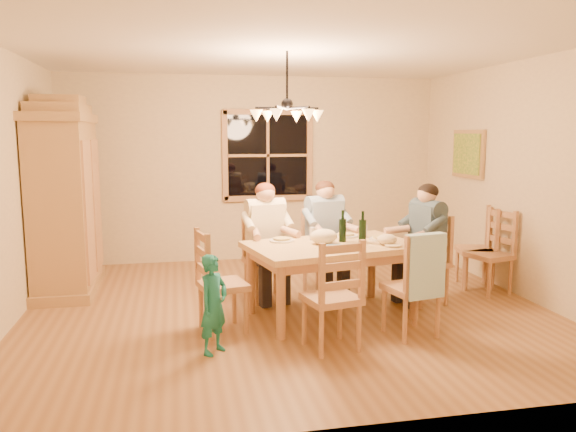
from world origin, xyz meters
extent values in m
plane|color=brown|center=(0.00, 0.00, 0.00)|extent=(5.50, 5.50, 0.00)
cube|color=white|center=(0.00, 0.00, 2.70)|extent=(5.50, 5.00, 0.02)
cube|color=beige|center=(0.00, 2.50, 1.35)|extent=(5.50, 0.02, 2.70)
cube|color=beige|center=(-2.75, 0.00, 1.35)|extent=(0.02, 5.00, 2.70)
cube|color=beige|center=(2.75, 0.00, 1.35)|extent=(0.02, 5.00, 2.70)
cube|color=black|center=(0.20, 2.48, 1.55)|extent=(1.20, 0.03, 1.20)
cube|color=tan|center=(0.20, 2.46, 1.55)|extent=(1.30, 0.06, 1.30)
cube|color=#A37F46|center=(2.72, 1.20, 1.60)|extent=(0.04, 0.78, 0.64)
cube|color=#1E6B2D|center=(2.69, 1.20, 1.60)|extent=(0.02, 0.68, 0.54)
cylinder|color=black|center=(0.00, 0.00, 2.44)|extent=(0.02, 0.02, 0.53)
sphere|color=black|center=(0.00, 0.00, 2.17)|extent=(0.12, 0.12, 0.12)
cylinder|color=black|center=(0.16, 0.00, 2.13)|extent=(0.34, 0.02, 0.02)
cone|color=#FFB259|center=(0.32, 0.00, 2.05)|extent=(0.13, 0.13, 0.12)
cylinder|color=black|center=(0.08, 0.14, 2.13)|extent=(0.19, 0.31, 0.02)
cone|color=#FFB259|center=(0.16, 0.28, 2.05)|extent=(0.13, 0.13, 0.12)
cylinder|color=black|center=(-0.08, 0.14, 2.13)|extent=(0.19, 0.31, 0.02)
cone|color=#FFB259|center=(-0.16, 0.28, 2.05)|extent=(0.13, 0.13, 0.12)
cylinder|color=black|center=(-0.16, 0.00, 2.13)|extent=(0.34, 0.02, 0.02)
cone|color=#FFB259|center=(-0.32, 0.00, 2.05)|extent=(0.13, 0.13, 0.12)
cylinder|color=black|center=(-0.08, -0.14, 2.13)|extent=(0.19, 0.31, 0.02)
cone|color=#FFB259|center=(-0.16, -0.28, 2.05)|extent=(0.13, 0.13, 0.12)
cylinder|color=black|center=(0.08, -0.14, 2.13)|extent=(0.19, 0.31, 0.02)
cone|color=#FFB259|center=(0.16, -0.28, 2.05)|extent=(0.13, 0.13, 0.12)
cube|color=#A37F46|center=(-2.43, 1.21, 1.00)|extent=(0.60, 1.30, 2.00)
cube|color=#A37F46|center=(-2.43, 1.21, 2.05)|extent=(0.66, 1.40, 0.10)
cube|color=#A37F46|center=(-2.43, 1.21, 2.15)|extent=(0.58, 1.00, 0.12)
cube|color=#A37F46|center=(-2.43, 1.21, 2.25)|extent=(0.52, 0.55, 0.10)
cube|color=tan|center=(-2.12, 0.88, 1.00)|extent=(0.03, 0.55, 1.60)
cube|color=tan|center=(-2.12, 1.54, 1.00)|extent=(0.03, 0.55, 1.60)
cube|color=#A37F46|center=(-2.43, 1.21, 0.06)|extent=(0.66, 1.40, 0.12)
cube|color=tan|center=(0.40, -0.32, 0.73)|extent=(1.85, 1.35, 0.06)
cube|color=tan|center=(0.40, -0.32, 0.65)|extent=(1.67, 1.17, 0.10)
cylinder|color=tan|center=(-0.23, -0.88, 0.35)|extent=(0.09, 0.09, 0.70)
cylinder|color=tan|center=(1.21, -0.57, 0.35)|extent=(0.09, 0.09, 0.70)
cylinder|color=tan|center=(-0.40, -0.07, 0.35)|extent=(0.09, 0.09, 0.70)
cylinder|color=tan|center=(1.04, 0.23, 0.35)|extent=(0.09, 0.09, 0.70)
cube|color=tan|center=(-0.17, 0.36, 0.45)|extent=(0.52, 0.50, 0.06)
cube|color=tan|center=(-0.17, 0.36, 0.72)|extent=(0.38, 0.13, 0.54)
cube|color=tan|center=(0.56, 0.52, 0.45)|extent=(0.52, 0.50, 0.06)
cube|color=tan|center=(0.56, 0.52, 0.72)|extent=(0.38, 0.13, 0.54)
cube|color=tan|center=(0.16, -1.18, 0.45)|extent=(0.52, 0.50, 0.06)
cube|color=tan|center=(0.16, -1.18, 0.72)|extent=(0.38, 0.13, 0.54)
cube|color=tan|center=(0.98, -1.01, 0.45)|extent=(0.52, 0.50, 0.06)
cube|color=tan|center=(0.98, -1.01, 0.72)|extent=(0.38, 0.13, 0.54)
cube|color=tan|center=(-0.73, -0.56, 0.45)|extent=(0.50, 0.52, 0.06)
cube|color=tan|center=(-0.73, -0.56, 0.72)|extent=(0.13, 0.38, 0.54)
cube|color=tan|center=(1.54, -0.08, 0.45)|extent=(0.50, 0.52, 0.06)
cube|color=tan|center=(1.54, -0.08, 0.72)|extent=(0.13, 0.38, 0.54)
cube|color=beige|center=(-0.17, 0.36, 0.84)|extent=(0.44, 0.30, 0.52)
cube|color=#262328|center=(-0.17, 0.36, 0.53)|extent=(0.46, 0.49, 0.14)
sphere|color=tan|center=(-0.17, 0.36, 1.22)|extent=(0.21, 0.21, 0.21)
ellipsoid|color=#592614|center=(-0.17, 0.36, 1.25)|extent=(0.22, 0.22, 0.17)
cube|color=#356293|center=(0.56, 0.52, 0.84)|extent=(0.44, 0.30, 0.52)
cube|color=#262328|center=(0.56, 0.52, 0.53)|extent=(0.46, 0.49, 0.14)
sphere|color=tan|center=(0.56, 0.52, 1.22)|extent=(0.21, 0.21, 0.21)
ellipsoid|color=#381E11|center=(0.56, 0.52, 1.25)|extent=(0.22, 0.22, 0.17)
cube|color=#394C5B|center=(1.54, -0.08, 0.84)|extent=(0.30, 0.44, 0.52)
cube|color=#262328|center=(1.54, -0.08, 0.53)|extent=(0.49, 0.46, 0.14)
sphere|color=tan|center=(1.54, -0.08, 1.22)|extent=(0.21, 0.21, 0.21)
ellipsoid|color=black|center=(1.54, -0.08, 1.25)|extent=(0.22, 0.22, 0.17)
cube|color=#A7D7E3|center=(1.02, -1.19, 0.70)|extent=(0.39, 0.18, 0.58)
cylinder|color=black|center=(0.54, -0.24, 0.93)|extent=(0.08, 0.08, 0.33)
cylinder|color=black|center=(0.72, -0.33, 0.93)|extent=(0.08, 0.08, 0.33)
cylinder|color=white|center=(-0.08, -0.10, 0.77)|extent=(0.26, 0.26, 0.02)
cylinder|color=white|center=(0.66, 0.03, 0.77)|extent=(0.26, 0.26, 0.02)
cylinder|color=white|center=(0.97, -0.22, 0.77)|extent=(0.26, 0.26, 0.02)
cylinder|color=silver|center=(0.25, -0.10, 0.83)|extent=(0.06, 0.06, 0.14)
cylinder|color=silver|center=(0.84, -0.05, 0.83)|extent=(0.06, 0.06, 0.14)
ellipsoid|color=#D3BD8C|center=(0.93, -0.48, 0.82)|extent=(0.20, 0.20, 0.11)
cube|color=#43637C|center=(0.35, -0.56, 0.78)|extent=(0.21, 0.17, 0.03)
ellipsoid|color=beige|center=(0.32, -0.31, 0.84)|extent=(0.28, 0.22, 0.15)
imported|color=#1A7770|center=(-0.85, -1.08, 0.43)|extent=(0.36, 0.37, 0.86)
cube|color=tan|center=(2.45, 0.13, 0.45)|extent=(0.52, 0.54, 0.06)
cube|color=tan|center=(2.45, 0.13, 0.72)|extent=(0.15, 0.38, 0.54)
cube|color=tan|center=(2.45, 0.44, 0.45)|extent=(0.52, 0.53, 0.06)
cube|color=tan|center=(2.45, 0.44, 0.72)|extent=(0.15, 0.38, 0.54)
camera|label=1|loc=(-1.14, -5.74, 1.88)|focal=35.00mm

